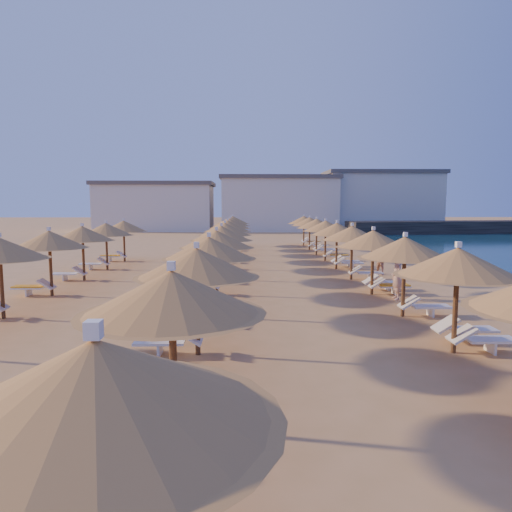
{
  "coord_description": "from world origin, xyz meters",
  "views": [
    {
      "loc": [
        -1.59,
        -15.84,
        3.56
      ],
      "look_at": [
        -1.16,
        4.0,
        1.3
      ],
      "focal_mm": 32.0,
      "sensor_mm": 36.0,
      "label": 1
    }
  ],
  "objects_px": {
    "parasol_row_east": "(352,234)",
    "beachgoer_b": "(380,259)",
    "jetty": "(467,227)",
    "parasol_row_west": "(221,234)",
    "beachgoer_a": "(397,277)"
  },
  "relations": [
    {
      "from": "parasol_row_east",
      "to": "beachgoer_b",
      "type": "height_order",
      "value": "parasol_row_east"
    },
    {
      "from": "jetty",
      "to": "parasol_row_west",
      "type": "distance_m",
      "value": 44.58
    },
    {
      "from": "beachgoer_b",
      "to": "beachgoer_a",
      "type": "bearing_deg",
      "value": -42.17
    },
    {
      "from": "jetty",
      "to": "beachgoer_a",
      "type": "xyz_separation_m",
      "value": [
        -21.64,
        -38.88,
        0.1
      ]
    },
    {
      "from": "beachgoer_a",
      "to": "beachgoer_b",
      "type": "xyz_separation_m",
      "value": [
        1.12,
        6.01,
        -0.03
      ]
    },
    {
      "from": "jetty",
      "to": "beachgoer_b",
      "type": "xyz_separation_m",
      "value": [
        -20.52,
        -32.87,
        0.07
      ]
    },
    {
      "from": "parasol_row_east",
      "to": "beachgoer_a",
      "type": "distance_m",
      "value": 4.8
    },
    {
      "from": "parasol_row_west",
      "to": "parasol_row_east",
      "type": "bearing_deg",
      "value": 0.0
    },
    {
      "from": "jetty",
      "to": "beachgoer_b",
      "type": "relative_size",
      "value": 18.27
    },
    {
      "from": "parasol_row_east",
      "to": "beachgoer_b",
      "type": "xyz_separation_m",
      "value": [
        1.78,
        1.45,
        -1.34
      ]
    },
    {
      "from": "parasol_row_west",
      "to": "beachgoer_a",
      "type": "relative_size",
      "value": 22.78
    },
    {
      "from": "parasol_row_west",
      "to": "beachgoer_a",
      "type": "height_order",
      "value": "parasol_row_west"
    },
    {
      "from": "beachgoer_a",
      "to": "jetty",
      "type": "bearing_deg",
      "value": 153.29
    },
    {
      "from": "parasol_row_east",
      "to": "beachgoer_b",
      "type": "relative_size",
      "value": 23.63
    },
    {
      "from": "beachgoer_a",
      "to": "parasol_row_east",
      "type": "bearing_deg",
      "value": -169.47
    }
  ]
}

